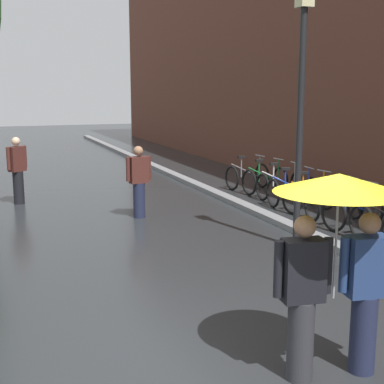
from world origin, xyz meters
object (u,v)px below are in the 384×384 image
(parked_bicycle_2, at_px, (353,211))
(parked_bicycle_8, at_px, (247,176))
(pedestrian_walking_midground, at_px, (18,170))
(parked_bicycle_3, at_px, (334,204))
(pedestrian_walking_far, at_px, (139,182))
(parked_bicycle_1, at_px, (383,219))
(parked_bicycle_4, at_px, (309,196))
(parked_bicycle_6, at_px, (280,185))
(parked_bicycle_5, at_px, (292,191))
(street_lamp_post, at_px, (301,101))
(couple_under_umbrella, at_px, (337,238))
(parked_bicycle_7, at_px, (265,180))

(parked_bicycle_2, height_order, parked_bicycle_8, same)
(pedestrian_walking_midground, bearing_deg, parked_bicycle_3, -34.57)
(pedestrian_walking_midground, xyz_separation_m, pedestrian_walking_far, (2.40, -2.51, -0.04))
(parked_bicycle_1, relative_size, pedestrian_walking_midground, 0.67)
(parked_bicycle_4, height_order, pedestrian_walking_far, pedestrian_walking_far)
(parked_bicycle_1, height_order, parked_bicycle_2, same)
(parked_bicycle_2, relative_size, pedestrian_walking_midground, 0.70)
(parked_bicycle_6, relative_size, parked_bicycle_8, 0.95)
(parked_bicycle_1, height_order, parked_bicycle_3, same)
(parked_bicycle_5, relative_size, street_lamp_post, 0.25)
(pedestrian_walking_far, bearing_deg, parked_bicycle_1, -40.34)
(couple_under_umbrella, bearing_deg, parked_bicycle_5, 61.29)
(couple_under_umbrella, height_order, street_lamp_post, street_lamp_post)
(parked_bicycle_3, xyz_separation_m, couple_under_umbrella, (-3.91, -5.44, 1.04))
(parked_bicycle_7, relative_size, street_lamp_post, 0.26)
(parked_bicycle_8, height_order, street_lamp_post, street_lamp_post)
(couple_under_umbrella, bearing_deg, parked_bicycle_8, 67.81)
(parked_bicycle_6, bearing_deg, pedestrian_walking_far, -170.25)
(parked_bicycle_5, height_order, pedestrian_walking_midground, pedestrian_walking_midground)
(couple_under_umbrella, xyz_separation_m, pedestrian_walking_midground, (-2.34, 9.74, -0.57))
(parked_bicycle_6, bearing_deg, parked_bicycle_7, 90.92)
(parked_bicycle_3, height_order, parked_bicycle_6, same)
(pedestrian_walking_midground, distance_m, pedestrian_walking_far, 3.47)
(parked_bicycle_5, bearing_deg, parked_bicycle_4, -87.30)
(parked_bicycle_2, relative_size, parked_bicycle_7, 1.02)
(parked_bicycle_2, bearing_deg, pedestrian_walking_far, 146.50)
(parked_bicycle_3, height_order, couple_under_umbrella, couple_under_umbrella)
(parked_bicycle_4, distance_m, parked_bicycle_8, 3.20)
(street_lamp_post, distance_m, pedestrian_walking_midground, 7.47)
(pedestrian_walking_far, bearing_deg, parked_bicycle_6, 9.75)
(parked_bicycle_1, relative_size, parked_bicycle_5, 0.98)
(parked_bicycle_6, height_order, parked_bicycle_8, same)
(parked_bicycle_7, height_order, pedestrian_walking_far, pedestrian_walking_far)
(parked_bicycle_3, height_order, pedestrian_walking_midground, pedestrian_walking_midground)
(parked_bicycle_8, relative_size, pedestrian_walking_far, 0.72)
(parked_bicycle_4, relative_size, pedestrian_walking_midground, 0.71)
(parked_bicycle_3, distance_m, pedestrian_walking_midground, 7.60)
(parked_bicycle_5, relative_size, parked_bicycle_6, 1.04)
(parked_bicycle_7, xyz_separation_m, couple_under_umbrella, (-4.01, -8.71, 1.04))
(parked_bicycle_5, distance_m, street_lamp_post, 4.19)
(parked_bicycle_4, bearing_deg, street_lamp_post, -127.39)
(parked_bicycle_2, xyz_separation_m, parked_bicycle_5, (0.00, 2.31, 0.00))
(couple_under_umbrella, xyz_separation_m, street_lamp_post, (2.06, 3.97, 1.19))
(couple_under_umbrella, relative_size, pedestrian_walking_midground, 1.22)
(parked_bicycle_4, distance_m, street_lamp_post, 3.74)
(parked_bicycle_6, distance_m, pedestrian_walking_midground, 6.64)
(parked_bicycle_8, bearing_deg, parked_bicycle_2, -90.55)
(parked_bicycle_4, xyz_separation_m, street_lamp_post, (-1.82, -2.39, 2.22))
(parked_bicycle_5, relative_size, pedestrian_walking_far, 0.71)
(parked_bicycle_6, bearing_deg, parked_bicycle_5, -101.02)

